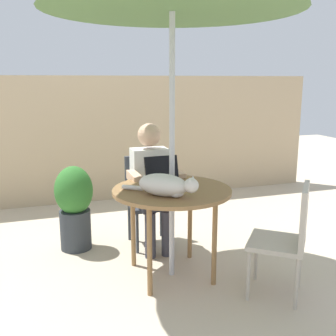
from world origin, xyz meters
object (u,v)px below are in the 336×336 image
object	(u,v)px
laptop	(164,175)
cat	(166,185)
chair_occupied	(147,193)
potted_plant_near_fence	(74,204)
patio_table	(172,197)
person_seated	(151,180)
chair_empty	(289,233)

from	to	relation	value
laptop	cat	distance (m)	0.43
chair_occupied	potted_plant_near_fence	xyz separation A→B (m)	(-0.71, 0.04, -0.06)
laptop	cat	xyz separation A→B (m)	(-0.11, -0.42, 0.02)
potted_plant_near_fence	cat	bearing A→B (deg)	-58.82
patio_table	chair_occupied	bearing A→B (deg)	90.00
potted_plant_near_fence	person_seated	bearing A→B (deg)	-15.78
patio_table	chair_occupied	distance (m)	0.78
patio_table	potted_plant_near_fence	xyz separation A→B (m)	(-0.71, 0.81, -0.24)
person_seated	laptop	distance (m)	0.40
chair_occupied	potted_plant_near_fence	distance (m)	0.71
laptop	cat	size ratio (longest dim) A/B	0.63
patio_table	chair_empty	bearing A→B (deg)	-39.55
chair_occupied	potted_plant_near_fence	size ratio (longest dim) A/B	1.06
chair_occupied	chair_empty	world-z (taller)	same
chair_occupied	laptop	bearing A→B (deg)	-89.47
chair_empty	person_seated	world-z (taller)	person_seated
patio_table	potted_plant_near_fence	bearing A→B (deg)	131.37
cat	potted_plant_near_fence	bearing A→B (deg)	121.18
patio_table	cat	bearing A→B (deg)	-120.40
chair_empty	laptop	size ratio (longest dim) A/B	2.79
patio_table	potted_plant_near_fence	world-z (taller)	potted_plant_near_fence
patio_table	laptop	size ratio (longest dim) A/B	3.09
person_seated	potted_plant_near_fence	xyz separation A→B (m)	(-0.71, 0.20, -0.23)
chair_occupied	cat	bearing A→B (deg)	-96.57
person_seated	laptop	bearing A→B (deg)	-89.25
chair_empty	patio_table	bearing A→B (deg)	140.45
cat	laptop	bearing A→B (deg)	74.62
laptop	potted_plant_near_fence	xyz separation A→B (m)	(-0.71, 0.58, -0.37)
patio_table	person_seated	distance (m)	0.61
patio_table	chair_occupied	size ratio (longest dim) A/B	1.11
cat	chair_empty	bearing A→B (deg)	-26.10
patio_table	person_seated	world-z (taller)	person_seated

